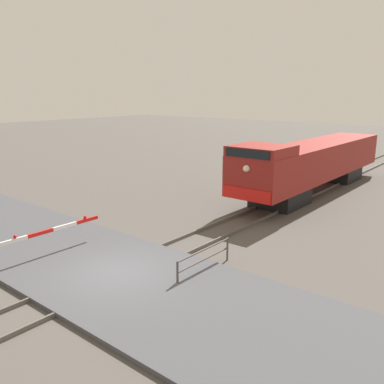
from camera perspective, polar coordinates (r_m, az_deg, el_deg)
name	(u,v)px	position (r m, az deg, el deg)	size (l,w,h in m)	color
ground_plane	(117,276)	(15.49, -10.40, -11.46)	(160.00, 160.00, 0.00)	#514C47
rail_track_left	(104,269)	(15.97, -12.12, -10.46)	(0.08, 80.00, 0.15)	#59544C
rail_track_right	(130,280)	(14.96, -8.59, -12.01)	(0.08, 80.00, 0.15)	#59544C
road_surface	(117,274)	(15.45, -10.42, -11.19)	(36.00, 6.05, 0.16)	#47474C
locomotive	(313,162)	(28.53, 16.49, 3.97)	(3.03, 17.39, 3.80)	black
guard_railing	(204,257)	(15.29, 1.73, -9.00)	(0.08, 3.09, 0.95)	#4C4742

